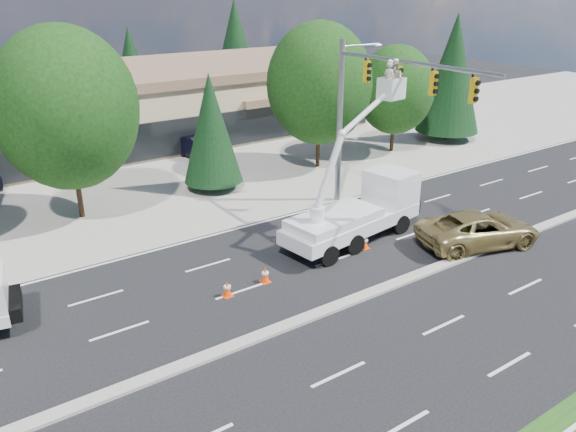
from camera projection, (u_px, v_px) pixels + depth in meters
ground at (283, 328)px, 20.51m from camera, size 140.00×140.00×0.00m
concrete_apron at (108, 181)px, 35.74m from camera, size 140.00×22.00×0.01m
road_median at (283, 327)px, 20.49m from camera, size 120.00×0.55×0.12m
strip_mall at (61, 110)px, 42.25m from camera, size 50.40×15.40×5.50m
tree_front_d at (66, 109)px, 28.12m from camera, size 7.21×7.21×10.00m
tree_front_e at (211, 128)px, 33.11m from camera, size 3.55×3.55×7.00m
tree_front_f at (319, 84)px, 36.58m from camera, size 6.92×6.92×9.60m
tree_front_g at (396, 90)px, 40.66m from camera, size 5.59×5.59×7.76m
tree_front_h at (452, 73)px, 43.53m from camera, size 4.94×4.94×9.73m
tree_back_c at (131, 64)px, 56.10m from camera, size 4.01×4.01×7.90m
tree_back_d at (235, 44)px, 61.89m from camera, size 5.23×5.23×10.30m
signal_mast at (368, 102)px, 28.80m from camera, size 2.76×10.16×9.00m
bucket_truck at (363, 202)px, 27.29m from camera, size 7.97×3.36×8.46m
traffic_cone_b at (227, 289)px, 22.49m from camera, size 0.40×0.40×0.70m
traffic_cone_c at (265, 275)px, 23.56m from camera, size 0.40×0.40×0.70m
traffic_cone_d at (365, 242)px, 26.58m from camera, size 0.40×0.40×0.70m
minivan at (479, 229)px, 26.76m from camera, size 6.46×4.27×1.65m
parked_car_east at (203, 148)px, 39.97m from camera, size 2.36×5.15×1.64m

